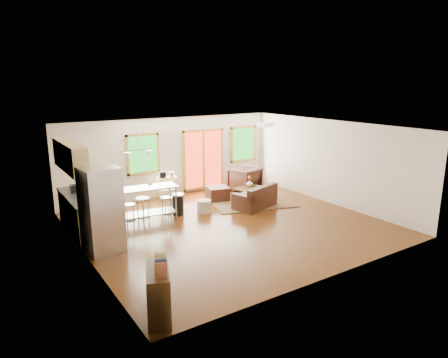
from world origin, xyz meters
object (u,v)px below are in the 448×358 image
rug (251,202)px  coffee_table (248,189)px  armchair (244,178)px  kitchen_cart (167,180)px  loveseat (256,199)px  island (148,198)px  ottoman (218,193)px  refrigerator (102,210)px

rug → coffee_table: 0.52m
armchair → rug: bearing=48.5°
rug → coffee_table: size_ratio=2.45×
rug → coffee_table: (0.18, 0.38, 0.31)m
armchair → kitchen_cart: 2.77m
loveseat → island: 3.30m
armchair → coffee_table: bearing=47.7°
coffee_table → island: island is taller
loveseat → coffee_table: 1.03m
loveseat → island: bearing=154.2°
loveseat → rug: bearing=51.5°
kitchen_cart → coffee_table: bearing=-29.1°
loveseat → kitchen_cart: (-1.89, 2.23, 0.37)m
rug → armchair: size_ratio=2.65×
loveseat → ottoman: bearing=95.1°
coffee_table → armchair: armchair is taller
island → kitchen_cart: (1.34, 1.68, -0.04)m
coffee_table → island: (-3.64, -0.40, 0.36)m
armchair → loveseat: bearing=49.9°
coffee_table → armchair: bearing=62.3°
refrigerator → island: refrigerator is taller
rug → island: size_ratio=1.51×
loveseat → coffee_table: loveseat is taller
rug → island: (-3.46, -0.01, 0.67)m
loveseat → coffee_table: size_ratio=1.48×
ottoman → refrigerator: refrigerator is taller
refrigerator → kitchen_cart: 4.12m
ottoman → island: island is taller
kitchen_cart → armchair: bearing=-10.3°
loveseat → armchair: size_ratio=1.60×
coffee_table → kitchen_cart: size_ratio=1.06×
ottoman → island: bearing=-163.7°
coffee_table → armchair: 0.91m
rug → loveseat: (-0.23, -0.56, 0.27)m
refrigerator → kitchen_cart: (2.91, 2.90, -0.32)m
loveseat → kitchen_cart: kitchen_cart is taller
coffee_table → ottoman: (-0.93, 0.40, -0.10)m
refrigerator → island: (1.57, 1.22, -0.28)m
rug → ottoman: ottoman is taller
loveseat → coffee_table: bearing=50.4°
ottoman → kitchen_cart: (-1.37, 0.89, 0.43)m
armchair → kitchen_cart: (-2.72, 0.49, 0.18)m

